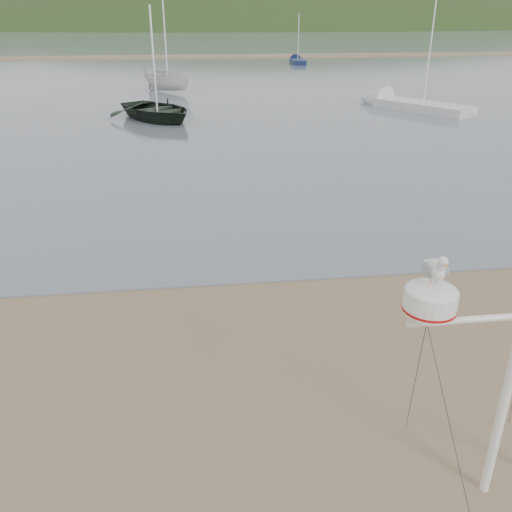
{
  "coord_description": "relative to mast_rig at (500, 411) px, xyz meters",
  "views": [
    {
      "loc": [
        1.4,
        -6.59,
        5.5
      ],
      "look_at": [
        2.36,
        1.0,
        2.04
      ],
      "focal_mm": 38.0,
      "sensor_mm": 36.0,
      "label": 1
    }
  ],
  "objects": [
    {
      "name": "sandbar",
      "position": [
        -4.82,
        72.03,
        -1.21
      ],
      "size": [
        560.0,
        7.0,
        0.07
      ],
      "primitive_type": "cube",
      "color": "#7E6448",
      "rests_on": "water"
    },
    {
      "name": "boat_dark",
      "position": [
        -4.97,
        26.13,
        1.48
      ],
      "size": [
        3.85,
        3.14,
        5.46
      ],
      "primitive_type": "imported",
      "rotation": [
        0.0,
        0.0,
        0.6
      ],
      "color": "black",
      "rests_on": "water"
    },
    {
      "name": "hill_ridge",
      "position": [
        13.69,
        237.03,
        -20.99
      ],
      "size": [
        620.0,
        180.0,
        80.0
      ],
      "color": "#1F3315",
      "rests_on": "ground"
    },
    {
      "name": "ground",
      "position": [
        -4.82,
        2.03,
        -1.29
      ],
      "size": [
        560.0,
        560.0,
        0.0
      ],
      "primitive_type": "plane",
      "color": "#7E6448",
      "rests_on": "ground"
    },
    {
      "name": "far_cottages",
      "position": [
        -1.82,
        198.03,
        2.71
      ],
      "size": [
        294.4,
        6.3,
        8.0
      ],
      "color": "silver",
      "rests_on": "ground"
    },
    {
      "name": "mast_rig",
      "position": [
        0.0,
        0.0,
        0.0
      ],
      "size": [
        2.37,
        2.52,
        5.34
      ],
      "color": "white",
      "rests_on": "ground"
    },
    {
      "name": "boat_white",
      "position": [
        -4.61,
        37.54,
        0.98
      ],
      "size": [
        2.39,
        2.38,
        4.45
      ],
      "primitive_type": "imported",
      "rotation": [
        0.0,
        0.0,
        0.88
      ],
      "color": "silver",
      "rests_on": "water"
    },
    {
      "name": "water",
      "position": [
        -4.82,
        134.03,
        -1.27
      ],
      "size": [
        560.0,
        256.0,
        0.04
      ],
      "primitive_type": "cube",
      "color": "slate",
      "rests_on": "ground"
    },
    {
      "name": "sailboat_white_near",
      "position": [
        9.55,
        29.08,
        -0.99
      ],
      "size": [
        5.91,
        7.73,
        7.86
      ],
      "color": "silver",
      "rests_on": "ground"
    },
    {
      "name": "sailboat_blue_far",
      "position": [
        9.71,
        61.35,
        -0.99
      ],
      "size": [
        1.77,
        5.83,
        5.76
      ],
      "color": "#131C43",
      "rests_on": "ground"
    }
  ]
}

